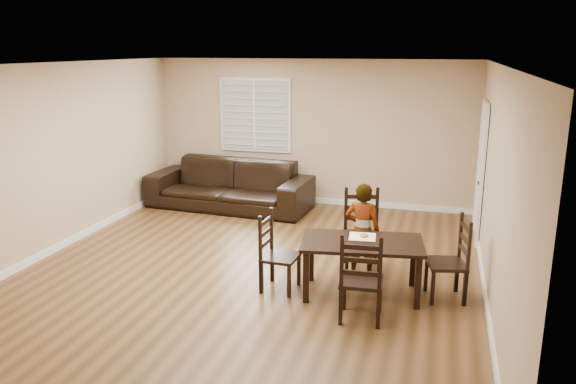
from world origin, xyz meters
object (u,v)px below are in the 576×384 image
object	(u,v)px
chair_near	(361,231)
chair_right	(457,262)
chair_left	(271,254)
sofa	(229,185)
chair_far	(361,284)
dining_table	(362,248)
child	(362,231)
donut	(364,235)

from	to	relation	value
chair_near	chair_right	xyz separation A→B (m)	(1.24, -0.76, -0.03)
chair_right	chair_near	bearing A→B (deg)	-134.32
chair_near	chair_right	distance (m)	1.45
chair_near	chair_left	bearing A→B (deg)	-145.84
sofa	chair_far	bearing A→B (deg)	-48.07
dining_table	chair_near	distance (m)	0.94
dining_table	chair_left	world-z (taller)	chair_left
child	chair_left	bearing A→B (deg)	38.56
dining_table	child	xyz separation A→B (m)	(-0.07, 0.51, 0.05)
chair_left	sofa	world-z (taller)	chair_left
chair_far	chair_right	bearing A→B (deg)	-140.48
chair_right	child	world-z (taller)	child
chair_left	chair_right	world-z (taller)	chair_right
dining_table	sofa	xyz separation A→B (m)	(-2.91, 3.10, -0.14)
chair_left	chair_far	bearing A→B (deg)	-114.87
chair_right	sofa	bearing A→B (deg)	-139.06
chair_left	donut	distance (m)	1.16
chair_right	sofa	size ratio (longest dim) A/B	0.34
donut	sofa	xyz separation A→B (m)	(-2.91, 2.94, -0.26)
chair_right	donut	xyz separation A→B (m)	(-1.10, -0.00, 0.24)
chair_far	child	size ratio (longest dim) A/B	0.82
dining_table	chair_right	bearing A→B (deg)	0.53
chair_right	sofa	distance (m)	4.96
chair_near	chair_far	size ratio (longest dim) A/B	1.05
chair_left	dining_table	bearing A→B (deg)	-79.83
chair_near	child	bearing A→B (deg)	-94.00
chair_near	sofa	size ratio (longest dim) A/B	0.36
chair_far	chair_left	xyz separation A→B (m)	(-1.19, 0.64, -0.02)
chair_right	dining_table	bearing A→B (deg)	-94.24
dining_table	chair_far	world-z (taller)	chair_far
chair_far	dining_table	bearing A→B (deg)	-86.37
chair_near	donut	world-z (taller)	chair_near
dining_table	sofa	size ratio (longest dim) A/B	0.51
sofa	donut	bearing A→B (deg)	-41.25
dining_table	chair_near	bearing A→B (deg)	90.81
dining_table	chair_right	xyz separation A→B (m)	(1.10, 0.17, -0.12)
chair_far	child	world-z (taller)	child
child	donut	xyz separation A→B (m)	(0.07, -0.35, 0.07)
dining_table	sofa	world-z (taller)	sofa
dining_table	chair_right	size ratio (longest dim) A/B	1.51
chair_left	child	size ratio (longest dim) A/B	0.78
child	sofa	size ratio (longest dim) A/B	0.42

